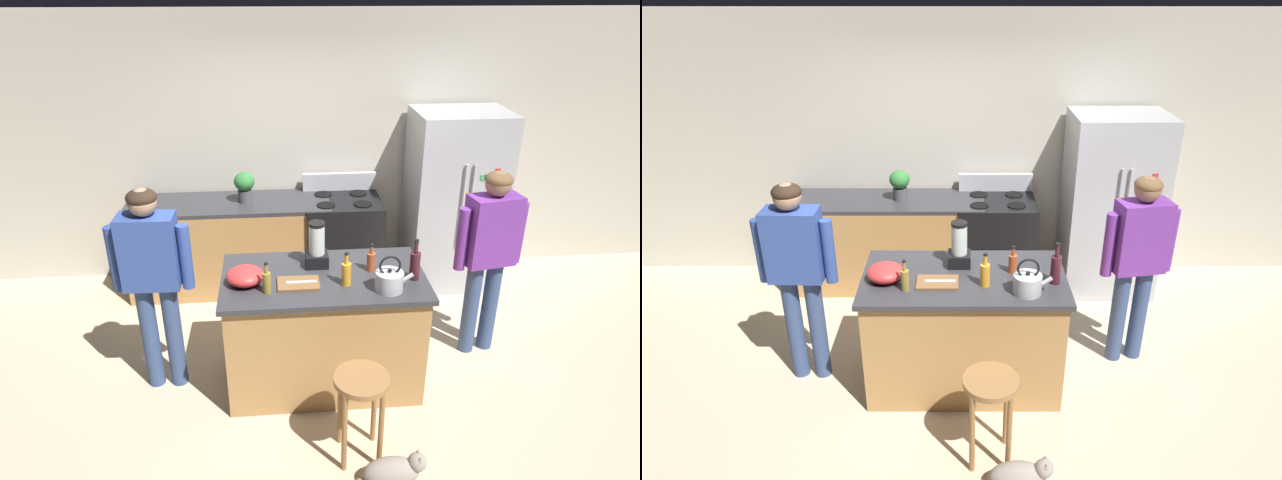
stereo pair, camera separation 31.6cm
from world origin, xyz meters
TOP-DOWN VIEW (x-y plane):
  - ground_plane at (0.00, 0.00)m, footprint 14.00×14.00m
  - back_wall at (0.00, 1.95)m, footprint 8.00×0.10m
  - kitchen_island at (0.00, 0.00)m, footprint 1.51×0.83m
  - back_counter_run at (-0.80, 1.55)m, footprint 2.00×0.64m
  - refrigerator at (1.46, 1.50)m, footprint 0.90×0.73m
  - stove_range at (0.33, 1.52)m, footprint 0.76×0.65m
  - person_by_island_left at (-1.24, 0.06)m, footprint 0.59×0.23m
  - person_by_sink_right at (1.36, 0.29)m, footprint 0.60×0.28m
  - bar_stool at (0.17, -0.80)m, footprint 0.36×0.36m
  - cat at (0.35, -1.06)m, footprint 0.52×0.18m
  - potted_plant at (-0.63, 1.55)m, footprint 0.20×0.20m
  - blender_appliance at (-0.04, 0.17)m, footprint 0.17×0.17m
  - bottle_vinegar at (-0.41, -0.20)m, footprint 0.06×0.06m
  - bottle_cooking_sauce at (0.36, 0.06)m, footprint 0.06×0.06m
  - bottle_wine at (0.65, -0.10)m, footprint 0.08×0.08m
  - bottle_soda at (0.15, -0.14)m, footprint 0.07×0.07m
  - mixing_bowl at (-0.57, -0.06)m, footprint 0.27×0.27m
  - tea_kettle at (0.44, -0.24)m, footprint 0.28×0.20m
  - cutting_board at (-0.19, -0.11)m, footprint 0.30×0.20m
  - chef_knife at (-0.17, -0.11)m, footprint 0.22×0.03m

SIDE VIEW (x-z plane):
  - ground_plane at x=0.00m, z-range 0.00..0.00m
  - cat at x=0.35m, z-range -0.02..0.24m
  - back_counter_run at x=-0.80m, z-range 0.00..0.95m
  - kitchen_island at x=0.00m, z-range 0.00..0.95m
  - stove_range at x=0.33m, z-range -0.08..1.05m
  - bar_stool at x=0.17m, z-range 0.18..0.84m
  - refrigerator at x=1.46m, z-range 0.00..1.81m
  - cutting_board at x=-0.19m, z-range 0.95..0.97m
  - chef_knife at x=-0.17m, z-range 0.97..0.97m
  - person_by_sink_right at x=1.36m, z-range 0.17..1.79m
  - person_by_island_left at x=-1.24m, z-range 0.18..1.83m
  - mixing_bowl at x=-0.57m, z-range 0.95..1.07m
  - bottle_cooking_sauce at x=0.36m, z-range 0.92..1.13m
  - tea_kettle at x=0.44m, z-range 0.89..1.16m
  - bottle_vinegar at x=-0.41m, z-range 0.92..1.15m
  - bottle_soda at x=0.15m, z-range 0.91..1.17m
  - bottle_wine at x=0.65m, z-range 0.91..1.22m
  - blender_appliance at x=-0.04m, z-range 0.92..1.28m
  - potted_plant at x=-0.63m, z-range 0.97..1.27m
  - back_wall at x=0.00m, z-range 0.00..2.70m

